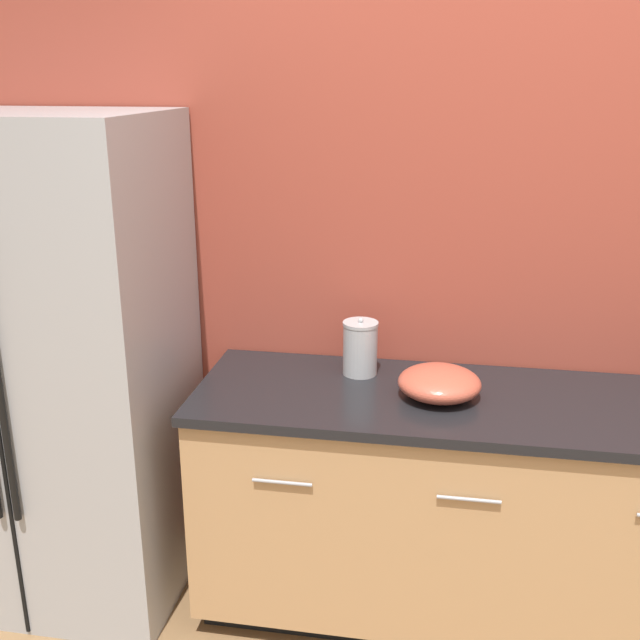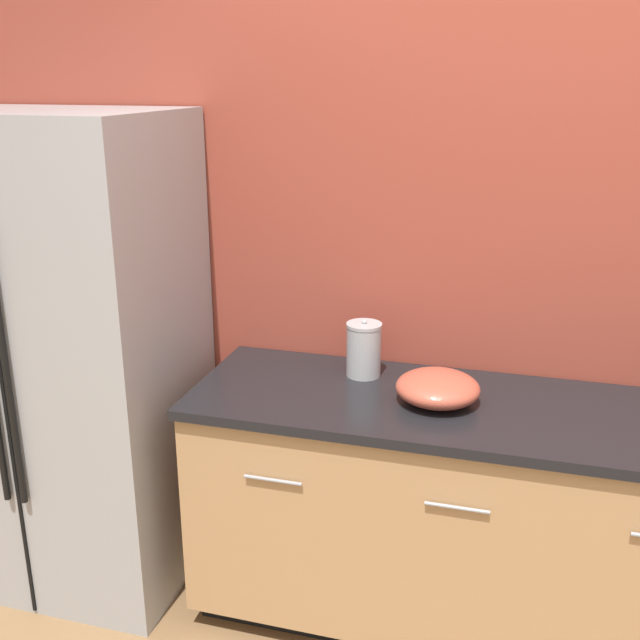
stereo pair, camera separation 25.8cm
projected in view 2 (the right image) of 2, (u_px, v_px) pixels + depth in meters
name	position (u px, v px, depth m)	size (l,w,h in m)	color
wall_back	(532.00, 267.00, 2.68)	(10.00, 0.05, 2.60)	#993D2D
counter_unit	(550.00, 529.00, 2.59)	(2.53, 0.64, 0.90)	black
refrigerator	(64.00, 356.00, 2.88)	(0.94, 0.73, 1.84)	#9E9EA0
steel_canister	(364.00, 349.00, 2.74)	(0.13, 0.13, 0.22)	#A3A3A5
mixing_bowl	(438.00, 388.00, 2.52)	(0.28, 0.28, 0.11)	#B24C38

